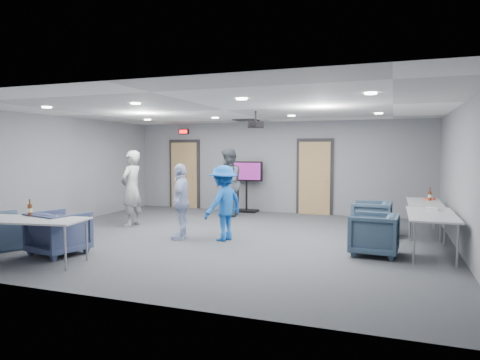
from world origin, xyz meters
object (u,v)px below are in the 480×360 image
(chair_front_a, at_px, (59,233))
(table_right_b, at_px, (431,216))
(bottle_right, at_px, (430,196))
(tv_stand, at_px, (246,183))
(person_d, at_px, (223,203))
(bottle_front, at_px, (30,210))
(table_front_left, at_px, (29,221))
(projector, at_px, (256,125))
(person_b, at_px, (228,183))
(table_right_a, at_px, (424,204))
(chair_right_a, at_px, (371,218))
(chair_right_b, at_px, (374,234))
(person_a, at_px, (132,188))
(person_c, at_px, (181,201))

(chair_front_a, xyz_separation_m, table_right_b, (6.23, 2.32, 0.29))
(bottle_right, bearing_deg, tv_stand, 160.63)
(person_d, relative_size, bottle_front, 5.27)
(table_front_left, xyz_separation_m, bottle_front, (-0.21, 0.24, 0.15))
(person_d, distance_m, tv_stand, 4.12)
(bottle_right, relative_size, projector, 0.72)
(person_b, xyz_separation_m, person_d, (1.07, -3.00, -0.18))
(person_d, height_order, bottle_front, person_d)
(table_right_a, bearing_deg, chair_front_a, 124.06)
(person_d, bearing_deg, table_right_b, 113.22)
(tv_stand, bearing_deg, chair_right_a, -32.98)
(chair_right_b, height_order, bottle_front, bottle_front)
(table_right_a, distance_m, table_right_b, 1.90)
(person_b, xyz_separation_m, bottle_front, (-1.51, -5.48, -0.11))
(chair_front_a, relative_size, table_front_left, 0.44)
(person_a, relative_size, table_right_a, 1.11)
(person_a, relative_size, chair_right_a, 2.24)
(tv_stand, bearing_deg, person_a, -119.94)
(person_c, xyz_separation_m, chair_right_b, (3.87, -0.11, -0.42))
(person_a, distance_m, tv_stand, 3.73)
(chair_right_a, relative_size, table_front_left, 0.42)
(chair_front_a, relative_size, bottle_right, 2.90)
(person_b, bearing_deg, bottle_right, 70.06)
(table_right_b, xyz_separation_m, tv_stand, (-4.81, 3.83, 0.17))
(chair_right_b, bearing_deg, person_a, -96.39)
(chair_front_a, relative_size, bottle_front, 2.94)
(chair_front_a, xyz_separation_m, bottle_right, (6.36, 4.41, 0.45))
(table_right_b, bearing_deg, person_b, 60.72)
(chair_right_b, xyz_separation_m, table_right_a, (0.96, 2.36, 0.31))
(table_right_b, distance_m, projector, 3.87)
(chair_right_b, relative_size, bottle_front, 2.79)
(chair_front_a, bearing_deg, table_right_a, -133.46)
(table_right_a, bearing_deg, person_a, 101.05)
(table_front_left, bearing_deg, person_d, 39.87)
(chair_right_b, bearing_deg, table_right_a, 161.92)
(person_d, height_order, chair_right_b, person_d)
(person_b, distance_m, table_right_b, 5.74)
(person_d, relative_size, projector, 3.72)
(person_b, distance_m, table_front_left, 5.87)
(person_c, relative_size, table_right_b, 0.82)
(table_right_b, xyz_separation_m, bottle_front, (-6.51, -2.68, 0.15))
(chair_right_a, bearing_deg, table_right_b, 39.98)
(person_a, distance_m, person_d, 2.86)
(chair_front_a, height_order, bottle_right, bottle_right)
(table_right_b, bearing_deg, table_front_left, 114.84)
(person_a, relative_size, person_b, 0.97)
(table_right_a, bearing_deg, chair_right_b, 157.80)
(table_front_left, bearing_deg, chair_front_a, 74.67)
(person_c, bearing_deg, projector, 101.90)
(chair_right_b, height_order, table_right_a, chair_right_b)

